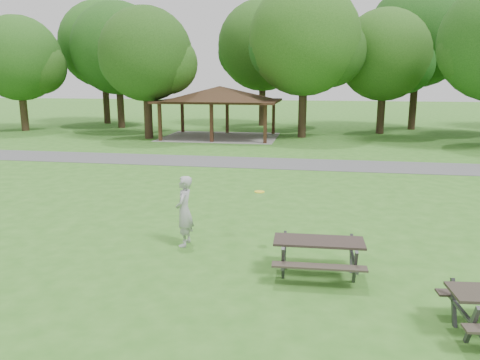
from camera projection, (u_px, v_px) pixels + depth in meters
name	position (u px, v px, depth m)	size (l,w,h in m)	color
ground	(170.00, 268.00, 11.10)	(160.00, 160.00, 0.00)	#326E1F
asphalt_path	(254.00, 163.00, 24.56)	(120.00, 3.20, 0.02)	#4D4E50
pavilion	(220.00, 96.00, 34.19)	(8.60, 7.01, 3.76)	#382214
tree_row_b	(20.00, 61.00, 37.94)	(7.14, 6.80, 9.28)	#332316
tree_row_c	(119.00, 51.00, 39.93)	(8.19, 7.80, 10.67)	black
tree_row_d	(147.00, 57.00, 33.01)	(6.93, 6.60, 9.27)	black
tree_row_e	(306.00, 43.00, 33.35)	(8.40, 8.00, 11.02)	black
tree_row_f	(386.00, 58.00, 35.91)	(7.35, 7.00, 9.55)	black
tree_deep_a	(104.00, 47.00, 43.67)	(8.40, 8.00, 11.38)	black
tree_deep_b	(264.00, 48.00, 41.69)	(8.40, 8.00, 11.13)	#321E16
tree_deep_c	(419.00, 39.00, 38.42)	(8.82, 8.40, 11.90)	black
picnic_table_middle	(319.00, 249.00, 10.55)	(2.07, 1.70, 0.88)	black
frisbee_in_flight	(260.00, 192.00, 12.52)	(0.35, 0.35, 0.02)	yellow
frisbee_thrower	(184.00, 211.00, 12.40)	(0.69, 0.45, 1.90)	#A2A2A4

